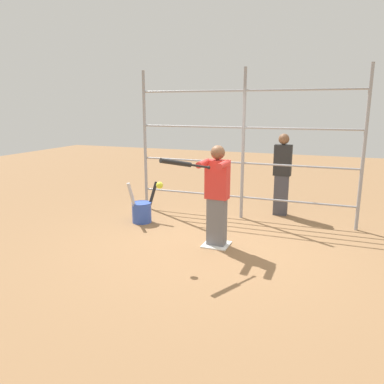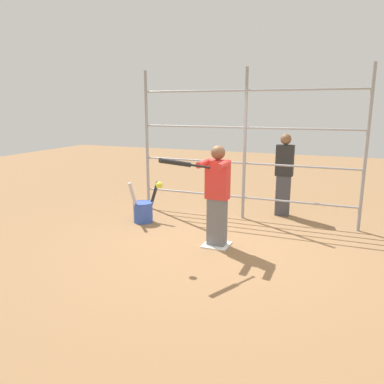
{
  "view_description": "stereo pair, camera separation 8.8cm",
  "coord_description": "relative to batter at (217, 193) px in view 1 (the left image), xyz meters",
  "views": [
    {
      "loc": [
        -1.64,
        5.3,
        2.13
      ],
      "look_at": [
        0.28,
        0.33,
        0.9
      ],
      "focal_mm": 35.0,
      "sensor_mm": 36.0,
      "label": 1
    },
    {
      "loc": [
        -1.72,
        5.27,
        2.13
      ],
      "look_at": [
        0.28,
        0.33,
        0.9
      ],
      "focal_mm": 35.0,
      "sensor_mm": 36.0,
      "label": 2
    }
  ],
  "objects": [
    {
      "name": "batter",
      "position": [
        0.0,
        0.0,
        0.0
      ],
      "size": [
        0.4,
        0.54,
        1.57
      ],
      "color": "slate",
      "rests_on": "ground"
    },
    {
      "name": "home_plate",
      "position": [
        0.0,
        -0.02,
        -0.84
      ],
      "size": [
        0.4,
        0.4,
        0.02
      ],
      "color": "white",
      "rests_on": "ground"
    },
    {
      "name": "baseball_bat_swinging",
      "position": [
        0.26,
        0.79,
        0.55
      ],
      "size": [
        0.49,
        0.68,
        0.22
      ],
      "color": "black"
    },
    {
      "name": "fence_backstop",
      "position": [
        0.0,
        -1.62,
        0.56
      ],
      "size": [
        4.21,
        0.06,
        2.82
      ],
      "color": "#939399",
      "rests_on": "ground"
    },
    {
      "name": "softball_in_flight",
      "position": [
        0.57,
        0.8,
        0.23
      ],
      "size": [
        0.1,
        0.1,
        0.1
      ],
      "color": "yellow"
    },
    {
      "name": "ground_plane",
      "position": [
        0.0,
        -0.02,
        -0.85
      ],
      "size": [
        24.0,
        24.0,
        0.0
      ],
      "primitive_type": "plane",
      "color": "olive"
    },
    {
      "name": "bystander_behind_fence",
      "position": [
        -0.68,
        -2.1,
        -0.01
      ],
      "size": [
        0.33,
        0.21,
        1.62
      ],
      "color": "#3F3F47",
      "rests_on": "ground"
    },
    {
      "name": "bat_bucket",
      "position": [
        1.67,
        -0.65,
        -0.63
      ],
      "size": [
        0.43,
        0.53,
        0.79
      ],
      "color": "#3351B2",
      "rests_on": "ground"
    }
  ]
}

